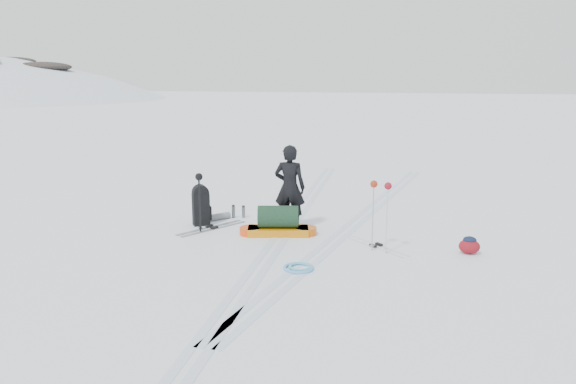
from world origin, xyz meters
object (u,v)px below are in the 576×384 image
pulk_sled (278,224)px  ski_poles_black (199,184)px  skier (290,187)px  expedition_rucksack (203,206)px

pulk_sled → ski_poles_black: 1.88m
pulk_sled → ski_poles_black: size_ratio=1.32×
pulk_sled → skier: bearing=61.3°
expedition_rucksack → ski_poles_black: ski_poles_black is taller
ski_poles_black → expedition_rucksack: bearing=105.8°
expedition_rucksack → ski_poles_black: 0.91m
expedition_rucksack → ski_poles_black: size_ratio=0.77×
pulk_sled → expedition_rucksack: expedition_rucksack is taller
expedition_rucksack → pulk_sled: bearing=-46.2°
skier → expedition_rucksack: skier is taller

